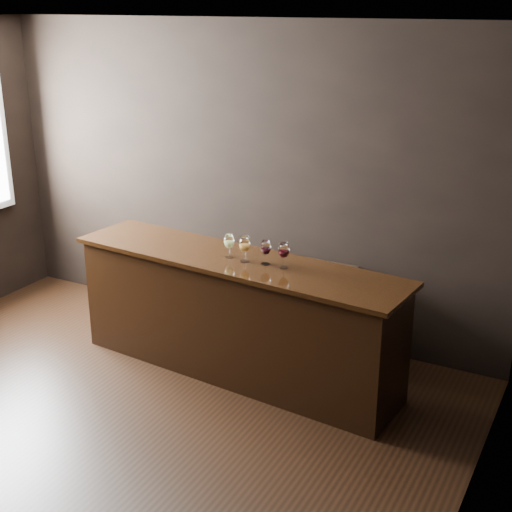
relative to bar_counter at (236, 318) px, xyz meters
The scene contains 9 objects.
ground 1.51m from the bar_counter, 108.38° to the right, with size 5.00×5.00×0.00m, color black.
room_shell 1.94m from the bar_counter, 118.79° to the right, with size 5.02×4.52×2.81m.
bar_counter is the anchor object (origin of this frame).
bar_top 0.50m from the bar_counter, behind, with size 2.87×0.67×0.04m, color black.
back_bar_shelf 0.77m from the bar_counter, 118.35° to the left, with size 2.17×0.40×0.78m, color black.
glass_white 0.66m from the bar_counter, behind, with size 0.08×0.08×0.20m.
glass_amber 0.67m from the bar_counter, 18.17° to the right, with size 0.09×0.09×0.21m.
glass_red_a 0.71m from the bar_counter, ahead, with size 0.08×0.08×0.19m.
glass_red_b 0.79m from the bar_counter, ahead, with size 0.09×0.09×0.20m.
Camera 1 is at (3.08, -3.24, 2.94)m, focal length 50.00 mm.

